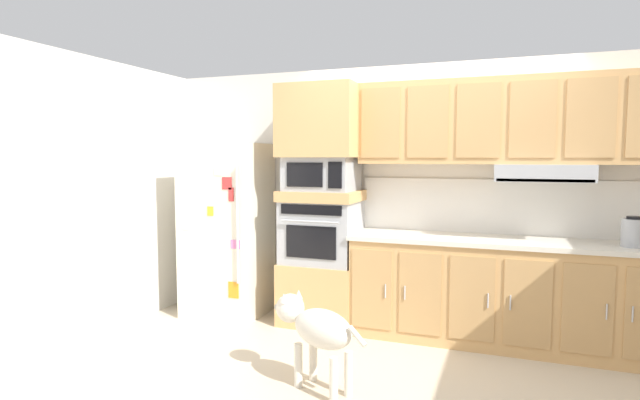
{
  "coord_description": "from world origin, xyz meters",
  "views": [
    {
      "loc": [
        0.71,
        -3.82,
        1.62
      ],
      "look_at": [
        -0.86,
        0.34,
        1.24
      ],
      "focal_mm": 28.43,
      "sensor_mm": 36.0,
      "label": 1
    }
  ],
  "objects_px": {
    "built_in_oven": "(322,231)",
    "microwave": "(322,174)",
    "refrigerator": "(227,229)",
    "electric_kettle": "(633,232)",
    "dog": "(316,327)"
  },
  "relations": [
    {
      "from": "built_in_oven",
      "to": "dog",
      "type": "bearing_deg",
      "value": -71.32
    },
    {
      "from": "built_in_oven",
      "to": "microwave",
      "type": "distance_m",
      "value": 0.56
    },
    {
      "from": "built_in_oven",
      "to": "microwave",
      "type": "height_order",
      "value": "microwave"
    },
    {
      "from": "built_in_oven",
      "to": "electric_kettle",
      "type": "relative_size",
      "value": 2.92
    },
    {
      "from": "built_in_oven",
      "to": "microwave",
      "type": "bearing_deg",
      "value": -0.77
    },
    {
      "from": "electric_kettle",
      "to": "dog",
      "type": "relative_size",
      "value": 0.29
    },
    {
      "from": "built_in_oven",
      "to": "microwave",
      "type": "relative_size",
      "value": 1.09
    },
    {
      "from": "refrigerator",
      "to": "electric_kettle",
      "type": "distance_m",
      "value": 3.63
    },
    {
      "from": "microwave",
      "to": "electric_kettle",
      "type": "height_order",
      "value": "microwave"
    },
    {
      "from": "built_in_oven",
      "to": "dog",
      "type": "relative_size",
      "value": 0.84
    },
    {
      "from": "microwave",
      "to": "electric_kettle",
      "type": "distance_m",
      "value": 2.65
    },
    {
      "from": "electric_kettle",
      "to": "dog",
      "type": "height_order",
      "value": "electric_kettle"
    },
    {
      "from": "refrigerator",
      "to": "built_in_oven",
      "type": "xyz_separation_m",
      "value": [
        1.02,
        0.07,
        0.02
      ]
    },
    {
      "from": "refrigerator",
      "to": "electric_kettle",
      "type": "height_order",
      "value": "refrigerator"
    },
    {
      "from": "refrigerator",
      "to": "built_in_oven",
      "type": "distance_m",
      "value": 1.02
    }
  ]
}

